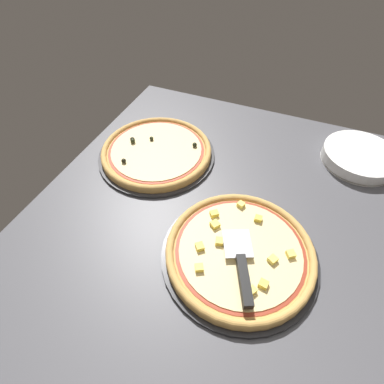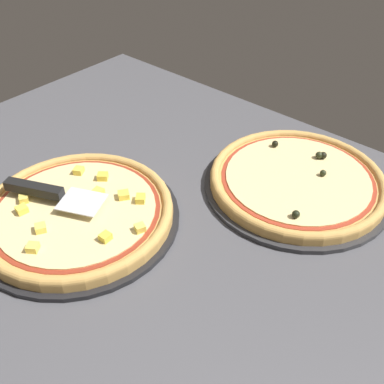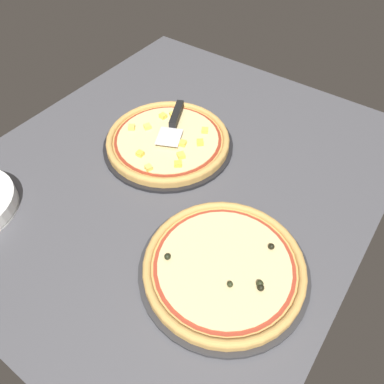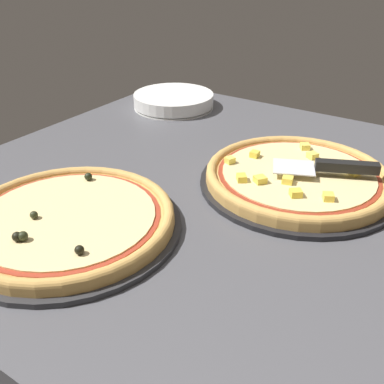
{
  "view_description": "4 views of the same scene",
  "coord_description": "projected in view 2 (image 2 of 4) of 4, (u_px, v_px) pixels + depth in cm",
  "views": [
    {
      "loc": [
        -47.8,
        -12.18,
        68.09
      ],
      "look_at": [
        6.82,
        10.3,
        3.0
      ],
      "focal_mm": 28.0,
      "sensor_mm": 36.0,
      "label": 1
    },
    {
      "loc": [
        52.86,
        -43.08,
        60.73
      ],
      "look_at": [
        6.82,
        10.3,
        3.0
      ],
      "focal_mm": 42.0,
      "sensor_mm": 36.0,
      "label": 2
    },
    {
      "loc": [
        60.38,
        48.31,
        77.29
      ],
      "look_at": [
        6.82,
        10.3,
        3.0
      ],
      "focal_mm": 35.0,
      "sensor_mm": 36.0,
      "label": 3
    },
    {
      "loc": [
        -33.87,
        71.65,
        44.34
      ],
      "look_at": [
        6.82,
        10.3,
        3.0
      ],
      "focal_mm": 42.0,
      "sensor_mm": 36.0,
      "label": 4
    }
  ],
  "objects": [
    {
      "name": "pizza_back",
      "position": [
        297.0,
        179.0,
        0.96
      ],
      "size": [
        37.26,
        37.26,
        3.55
      ],
      "color": "tan",
      "rests_on": "pizza_pan_back"
    },
    {
      "name": "serving_spatula",
      "position": [
        43.0,
        191.0,
        0.88
      ],
      "size": [
        20.48,
        12.62,
        2.0
      ],
      "color": "silver",
      "rests_on": "pizza_front"
    },
    {
      "name": "pizza_front",
      "position": [
        77.0,
        211.0,
        0.87
      ],
      "size": [
        37.55,
        37.55,
        3.43
      ],
      "color": "tan",
      "rests_on": "pizza_pan_front"
    },
    {
      "name": "pizza_pan_front",
      "position": [
        78.0,
        219.0,
        0.89
      ],
      "size": [
        39.95,
        39.95,
        1.0
      ],
      "primitive_type": "cylinder",
      "color": "black",
      "rests_on": "ground_plane"
    },
    {
      "name": "pizza_pan_back",
      "position": [
        296.0,
        186.0,
        0.97
      ],
      "size": [
        39.64,
        39.64,
        1.0
      ],
      "primitive_type": "cylinder",
      "color": "#2D2D30",
      "rests_on": "ground_plane"
    },
    {
      "name": "ground_plane",
      "position": [
        134.0,
        221.0,
        0.92
      ],
      "size": [
        125.16,
        108.48,
        3.6
      ],
      "primitive_type": "cube",
      "color": "#4C4C51"
    }
  ]
}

